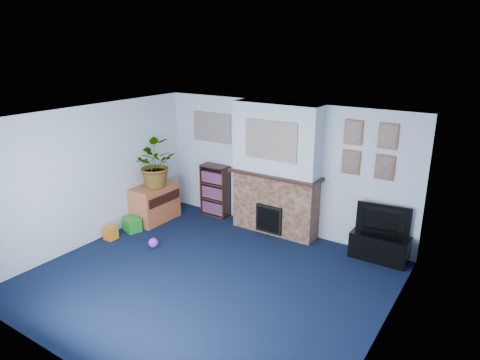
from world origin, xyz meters
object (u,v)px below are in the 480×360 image
Objects in this scene: television at (383,221)px; sideboard at (155,203)px; bookshelf at (216,191)px; tv_stand at (379,247)px.

television is 4.28m from sideboard.
television is 3.36m from bookshelf.
sideboard is at bearing -169.05° from tv_stand.
sideboard is (-0.84, -0.89, -0.15)m from bookshelf.
sideboard is (-4.19, -0.81, 0.12)m from tv_stand.
television is at bearing 90.00° from tv_stand.
tv_stand is at bearing 10.95° from sideboard.
bookshelf reaches higher than television.
bookshelf is at bearing -8.65° from television.
bookshelf is (-3.35, 0.06, -0.18)m from television.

